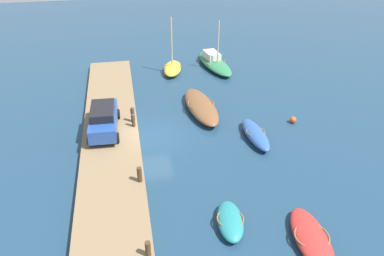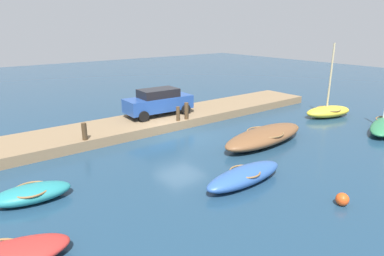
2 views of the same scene
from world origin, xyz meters
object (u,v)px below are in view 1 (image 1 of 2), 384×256
Objects in this scene: mooring_post_mid_west at (133,121)px; dinghy_teal at (230,221)px; parked_car at (104,119)px; mooring_post_west at (133,115)px; mooring_post_mid_east at (140,174)px; sailboat_green at (214,62)px; rowboat_yellow at (173,68)px; marker_buoy at (293,120)px; rowboat_red at (311,238)px; motorboat_brown at (201,106)px; rowboat_blue at (255,134)px; mooring_post_east at (148,249)px.

dinghy_teal is at bearing 23.13° from mooring_post_mid_west.
mooring_post_mid_west is 1.88m from parked_car.
dinghy_teal is 10.47m from mooring_post_west.
mooring_post_mid_east is at bearing 0.00° from mooring_post_west.
dinghy_teal is 0.43× the size of sailboat_green.
sailboat_green is (-0.57, 3.92, 0.03)m from rowboat_yellow.
marker_buoy is (10.92, 2.85, -0.21)m from sailboat_green.
sailboat_green reaches higher than rowboat_red.
mooring_post_west is at bearing -77.82° from motorboat_brown.
rowboat_blue is at bearing 30.71° from rowboat_yellow.
rowboat_yellow is (-18.75, 0.05, 0.10)m from dinghy_teal.
rowboat_yellow is 1.25× the size of rowboat_blue.
rowboat_red is 0.61× the size of sailboat_green.
mooring_post_mid_west is 10.51m from mooring_post_east.
parked_car reaches higher than motorboat_brown.
rowboat_red is 0.65× the size of motorboat_brown.
rowboat_yellow is at bearing -90.72° from sailboat_green.
sailboat_green is at bearing 159.29° from mooring_post_east.
mooring_post_mid_east is (6.29, 0.00, -0.07)m from mooring_post_west.
sailboat_green is at bearing 139.33° from parked_car.
motorboat_brown reaches higher than rowboat_blue.
mooring_post_west reaches higher than dinghy_teal.
parked_car is (-10.54, -8.90, 1.09)m from rowboat_red.
rowboat_yellow is at bearing 168.99° from mooring_post_east.
mooring_post_west is 1.36× the size of mooring_post_east.
rowboat_blue is (11.82, 3.57, -0.06)m from rowboat_yellow.
dinghy_teal is 19.72m from sailboat_green.
motorboat_brown is at bearing 110.98° from parked_car.
parked_car is at bearing -83.80° from mooring_post_mid_west.
motorboat_brown is 8.68m from sailboat_green.
rowboat_yellow is at bearing -165.44° from rowboat_red.
dinghy_teal is 10.60m from parked_car.
rowboat_yellow reaches higher than mooring_post_mid_east.
parked_car reaches higher than dinghy_teal.
rowboat_red is at bearing 33.41° from mooring_post_mid_west.
motorboat_brown is at bearing 113.21° from mooring_post_mid_west.
rowboat_yellow is 12.37m from marker_buoy.
dinghy_teal is 10.82m from marker_buoy.
rowboat_yellow is at bearing -146.80° from marker_buoy.
sailboat_green is at bearing -176.31° from rowboat_red.
rowboat_yellow is 9.89m from mooring_post_west.
parked_car is (10.44, -9.66, 0.95)m from sailboat_green.
rowboat_red is 0.90× the size of parked_car.
sailboat_green reaches higher than marker_buoy.
rowboat_red is 5.26× the size of mooring_post_east.
mooring_post_mid_east is 4.84m from mooring_post_east.
dinghy_teal is 9.88m from mooring_post_mid_west.
parked_car reaches higher than mooring_post_west.
mooring_post_mid_west is 5.66m from mooring_post_mid_east.
marker_buoy is at bearing 113.16° from rowboat_blue.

